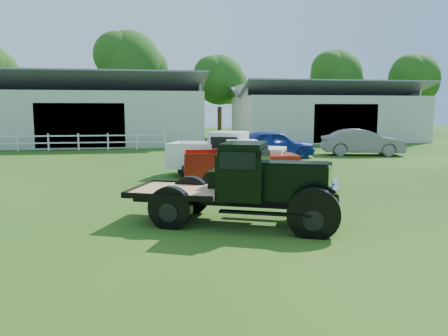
{
  "coord_description": "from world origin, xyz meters",
  "views": [
    {
      "loc": [
        -1.93,
        -11.68,
        2.78
      ],
      "look_at": [
        0.2,
        1.2,
        1.05
      ],
      "focal_mm": 35.0,
      "sensor_mm": 36.0,
      "label": 1
    }
  ],
  "objects": [
    {
      "name": "fence_rail",
      "position": [
        -8.0,
        20.0,
        0.6
      ],
      "size": [
        14.2,
        0.16,
        1.2
      ],
      "primitive_type": null,
      "color": "white",
      "rests_on": "ground"
    },
    {
      "name": "tree_d",
      "position": [
        18.0,
        34.0,
        5.0
      ],
      "size": [
        6.0,
        6.0,
        10.0
      ],
      "primitive_type": null,
      "color": "#254A12",
      "rests_on": "ground"
    },
    {
      "name": "ground",
      "position": [
        0.0,
        0.0,
        0.0
      ],
      "size": [
        120.0,
        120.0,
        0.0
      ],
      "primitive_type": "plane",
      "color": "#173F0F"
    },
    {
      "name": "white_pickup",
      "position": [
        1.16,
        6.32,
        0.93
      ],
      "size": [
        5.41,
        3.82,
        1.85
      ],
      "primitive_type": null,
      "rotation": [
        0.0,
        0.0,
        -0.41
      ],
      "color": "white",
      "rests_on": "ground"
    },
    {
      "name": "vintage_flatbed",
      "position": [
        0.17,
        -1.38,
        1.0
      ],
      "size": [
        5.46,
        3.8,
        2.01
      ],
      "primitive_type": null,
      "rotation": [
        0.0,
        0.0,
        -0.39
      ],
      "color": "black",
      "rests_on": "ground"
    },
    {
      "name": "tree_e",
      "position": [
        26.0,
        32.0,
        4.75
      ],
      "size": [
        5.7,
        5.7,
        9.5
      ],
      "primitive_type": null,
      "color": "#254A12",
      "rests_on": "ground"
    },
    {
      "name": "tree_c",
      "position": [
        5.0,
        33.0,
        4.5
      ],
      "size": [
        5.4,
        5.4,
        9.0
      ],
      "primitive_type": null,
      "color": "#254A12",
      "rests_on": "ground"
    },
    {
      "name": "misc_car_grey",
      "position": [
        10.99,
        13.67,
        0.81
      ],
      "size": [
        5.17,
        2.77,
        1.62
      ],
      "primitive_type": "imported",
      "rotation": [
        0.0,
        0.0,
        1.34
      ],
      "color": "slate",
      "rests_on": "ground"
    },
    {
      "name": "red_pickup",
      "position": [
        1.42,
        4.72,
        0.83
      ],
      "size": [
        4.62,
        2.01,
        1.65
      ],
      "primitive_type": null,
      "rotation": [
        0.0,
        0.0,
        -0.06
      ],
      "color": "maroon",
      "rests_on": "ground"
    },
    {
      "name": "misc_car_blue",
      "position": [
        5.11,
        13.02,
        0.82
      ],
      "size": [
        4.98,
        2.45,
        1.64
      ],
      "primitive_type": "imported",
      "rotation": [
        0.0,
        0.0,
        1.68
      ],
      "color": "navy",
      "rests_on": "ground"
    },
    {
      "name": "shed_left",
      "position": [
        -7.0,
        26.0,
        2.8
      ],
      "size": [
        18.8,
        10.2,
        5.6
      ],
      "primitive_type": null,
      "color": "#AAAD9B",
      "rests_on": "ground"
    },
    {
      "name": "shed_right",
      "position": [
        14.0,
        27.0,
        2.6
      ],
      "size": [
        16.8,
        9.2,
        5.2
      ],
      "primitive_type": null,
      "color": "#AAAD9B",
      "rests_on": "ground"
    },
    {
      "name": "tree_b",
      "position": [
        -4.0,
        34.0,
        5.75
      ],
      "size": [
        6.9,
        6.9,
        11.5
      ],
      "primitive_type": null,
      "color": "#254A12",
      "rests_on": "ground"
    }
  ]
}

